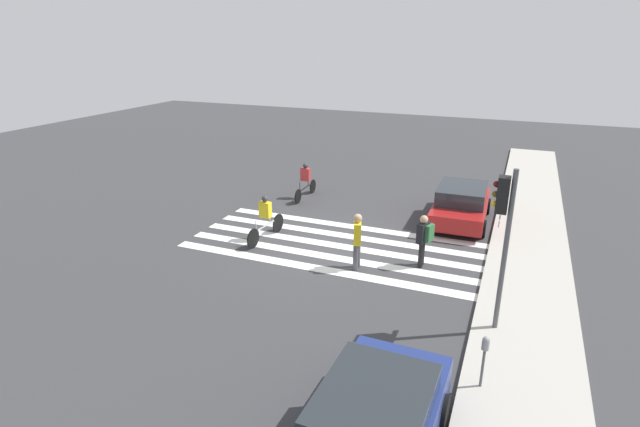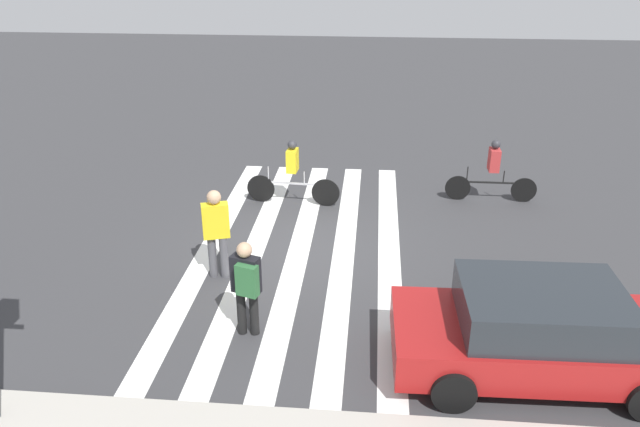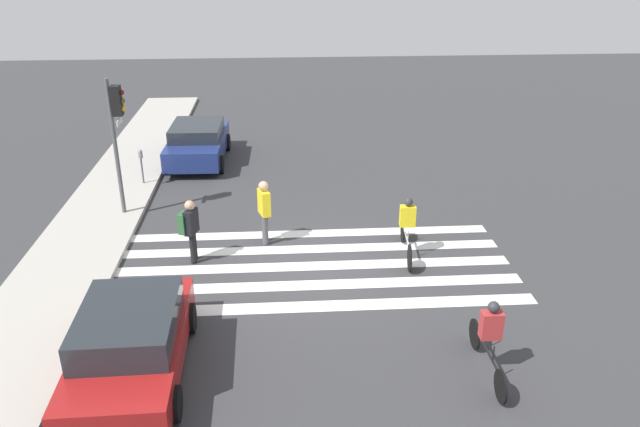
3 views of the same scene
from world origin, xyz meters
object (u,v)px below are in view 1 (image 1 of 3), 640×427
at_px(traffic_light, 503,221).
at_px(pedestrian_adult_yellow_jacket, 357,238).
at_px(car_parked_far_curb, 373,425).
at_px(cyclist_far_lane, 306,179).
at_px(car_parked_dark_suv, 461,204).
at_px(cyclist_mid_street, 266,217).
at_px(pedestrian_adult_tall_backpack, 424,237).
at_px(parking_meter, 485,351).

relative_size(traffic_light, pedestrian_adult_yellow_jacket, 2.29).
height_order(pedestrian_adult_yellow_jacket, car_parked_far_curb, pedestrian_adult_yellow_jacket).
distance_m(cyclist_far_lane, car_parked_dark_suv, 6.76).
distance_m(cyclist_mid_street, cyclist_far_lane, 4.92).
bearing_deg(pedestrian_adult_tall_backpack, parking_meter, -139.12).
relative_size(pedestrian_adult_tall_backpack, car_parked_far_curb, 0.40).
bearing_deg(pedestrian_adult_yellow_jacket, cyclist_far_lane, 18.50).
bearing_deg(cyclist_mid_street, traffic_light, 73.31).
height_order(parking_meter, car_parked_far_curb, car_parked_far_curb).
distance_m(traffic_light, car_parked_far_curb, 5.57).
height_order(traffic_light, cyclist_far_lane, traffic_light).
relative_size(traffic_light, cyclist_far_lane, 1.84).
height_order(traffic_light, car_parked_far_curb, traffic_light).
bearing_deg(car_parked_far_curb, pedestrian_adult_yellow_jacket, -158.38).
height_order(pedestrian_adult_tall_backpack, car_parked_far_curb, pedestrian_adult_tall_backpack).
bearing_deg(cyclist_mid_street, parking_meter, 59.79).
height_order(parking_meter, cyclist_mid_street, cyclist_mid_street).
height_order(pedestrian_adult_tall_backpack, car_parked_dark_suv, pedestrian_adult_tall_backpack).
height_order(parking_meter, pedestrian_adult_yellow_jacket, pedestrian_adult_yellow_jacket).
bearing_deg(cyclist_far_lane, car_parked_dark_suv, 86.64).
height_order(pedestrian_adult_tall_backpack, pedestrian_adult_yellow_jacket, pedestrian_adult_yellow_jacket).
relative_size(parking_meter, pedestrian_adult_yellow_jacket, 0.73).
distance_m(car_parked_dark_suv, car_parked_far_curb, 12.41).
bearing_deg(parking_meter, traffic_light, -179.56).
bearing_deg(car_parked_dark_suv, pedestrian_adult_yellow_jacket, -25.29).
bearing_deg(parking_meter, car_parked_dark_suv, -170.19).
relative_size(car_parked_dark_suv, car_parked_far_curb, 1.03).
bearing_deg(parking_meter, cyclist_far_lane, -140.65).
distance_m(traffic_light, pedestrian_adult_yellow_jacket, 4.98).
height_order(traffic_light, parking_meter, traffic_light).
height_order(cyclist_far_lane, car_parked_far_curb, cyclist_far_lane).
xyz_separation_m(parking_meter, car_parked_far_curb, (2.51, -1.56, -0.24)).
distance_m(pedestrian_adult_yellow_jacket, cyclist_mid_street, 3.82).
xyz_separation_m(pedestrian_adult_yellow_jacket, car_parked_far_curb, (6.96, 2.58, -0.28)).
bearing_deg(car_parked_dark_suv, cyclist_mid_street, -55.12).
bearing_deg(traffic_light, pedestrian_adult_tall_backpack, -143.12).
xyz_separation_m(traffic_light, cyclist_far_lane, (-7.91, -8.44, -2.04)).
bearing_deg(car_parked_far_curb, cyclist_far_lane, -150.43).
xyz_separation_m(traffic_light, car_parked_dark_suv, (-7.50, -1.69, -2.17)).
bearing_deg(pedestrian_adult_tall_backpack, cyclist_mid_street, 107.81).
xyz_separation_m(pedestrian_adult_yellow_jacket, car_parked_dark_suv, (-5.44, 2.43, -0.28)).
height_order(traffic_light, pedestrian_adult_yellow_jacket, traffic_light).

